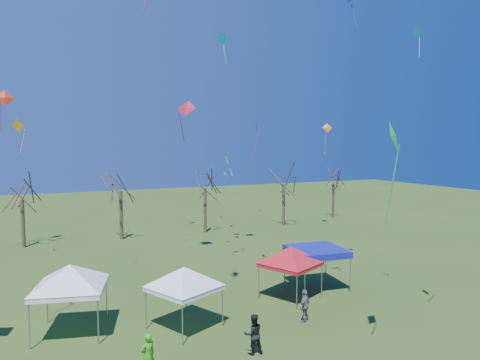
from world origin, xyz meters
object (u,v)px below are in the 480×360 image
(tree_2, at_px, (120,174))
(person_grey, at_px, (305,306))
(tree_5, at_px, (334,172))
(tent_red, at_px, (291,250))
(tree_3, at_px, (205,174))
(tree_4, at_px, (284,172))
(tent_blue, at_px, (316,251))
(tree_1, at_px, (21,182))
(tent_white_west, at_px, (70,269))
(person_dark, at_px, (253,334))
(person_green, at_px, (148,356))
(tent_white_mid, at_px, (184,271))

(tree_2, bearing_deg, person_grey, -77.50)
(tree_5, relative_size, tent_red, 1.98)
(tree_2, bearing_deg, tree_3, -2.27)
(tent_red, bearing_deg, tree_4, 60.43)
(tree_4, height_order, tent_blue, tree_4)
(tree_1, relative_size, tree_3, 0.95)
(tent_blue, bearing_deg, tent_red, -161.09)
(tent_white_west, distance_m, tent_blue, 14.46)
(tent_blue, relative_size, person_dark, 2.09)
(tent_white_west, bearing_deg, tree_3, 54.53)
(tent_white_west, bearing_deg, person_green, -66.04)
(tent_red, xyz_separation_m, person_dark, (-5.02, -5.18, -1.99))
(tree_5, xyz_separation_m, person_green, (-29.27, -27.21, -4.84))
(tree_1, distance_m, tent_white_west, 20.65)
(tent_white_mid, relative_size, person_green, 2.12)
(tent_blue, relative_size, person_grey, 2.14)
(tree_5, relative_size, tent_white_mid, 1.98)
(tent_white_mid, distance_m, person_green, 5.05)
(tree_1, distance_m, tree_2, 8.42)
(tent_blue, bearing_deg, tree_1, 131.02)
(tree_3, height_order, person_green, tree_3)
(person_green, bearing_deg, person_dark, 157.35)
(tree_1, relative_size, tent_blue, 2.07)
(tent_white_west, height_order, tent_white_mid, tent_white_west)
(tree_4, distance_m, person_green, 33.11)
(tent_white_mid, bearing_deg, person_dark, -63.35)
(tree_4, xyz_separation_m, person_green, (-20.91, -25.14, -5.17))
(person_grey, bearing_deg, tree_2, -112.28)
(tent_red, xyz_separation_m, tent_blue, (2.39, 0.82, -0.51))
(tree_2, xyz_separation_m, person_green, (-3.19, -25.52, -5.40))
(tree_1, bearing_deg, tree_5, 2.35)
(tent_red, distance_m, tent_blue, 2.58)
(tree_4, xyz_separation_m, tent_white_mid, (-18.24, -21.33, -3.20))
(tent_white_west, distance_m, tent_white_mid, 5.39)
(tree_4, bearing_deg, tent_white_west, -139.93)
(tent_white_mid, relative_size, person_grey, 2.22)
(tree_5, bearing_deg, person_grey, -129.48)
(tent_red, bearing_deg, person_green, -151.54)
(tree_4, bearing_deg, tent_red, -119.57)
(person_green, bearing_deg, tent_red, -174.49)
(tent_blue, bearing_deg, tent_white_mid, -166.66)
(tree_3, relative_size, person_dark, 4.53)
(tree_3, height_order, tent_white_mid, tree_3)
(tree_5, height_order, tent_white_west, tree_5)
(person_dark, bearing_deg, tree_4, -114.48)
(tree_4, height_order, person_grey, tree_4)
(person_dark, bearing_deg, tree_1, -60.64)
(tree_4, xyz_separation_m, tent_white_west, (-23.35, -19.65, -2.93))
(tent_white_west, relative_size, tent_white_mid, 1.13)
(tree_1, bearing_deg, tent_white_mid, -70.27)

